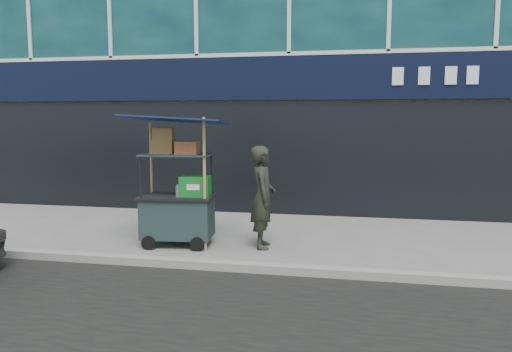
# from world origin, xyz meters

# --- Properties ---
(ground) EXTENTS (80.00, 80.00, 0.00)m
(ground) POSITION_xyz_m (0.00, 0.00, 0.00)
(ground) COLOR slate
(ground) RESTS_ON ground
(curb) EXTENTS (80.00, 0.18, 0.12)m
(curb) POSITION_xyz_m (0.00, -0.20, 0.06)
(curb) COLOR gray
(curb) RESTS_ON ground
(vendor_cart) EXTENTS (1.68, 1.26, 2.14)m
(vendor_cart) POSITION_xyz_m (-1.41, 0.96, 0.75)
(vendor_cart) COLOR #1B2E2E
(vendor_cart) RESTS_ON ground
(vendor_man) EXTENTS (0.49, 0.66, 1.64)m
(vendor_man) POSITION_xyz_m (-0.03, 1.10, 0.82)
(vendor_man) COLOR black
(vendor_man) RESTS_ON ground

